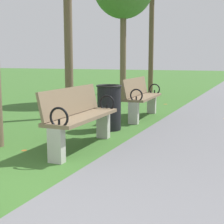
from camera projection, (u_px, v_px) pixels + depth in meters
The scene contains 4 objects.
park_bench_2 at pixel (80, 116), 4.91m from camera, with size 0.51×1.61×0.90m.
park_bench_3 at pixel (141, 97), 7.49m from camera, with size 0.54×1.62×0.90m.
trash_bin at pixel (109, 107), 6.24m from camera, with size 0.48×0.48×0.84m.
scattered_leaves at pixel (123, 146), 5.05m from camera, with size 5.10×10.22×0.02m.
Camera 1 is at (1.86, -1.48, 1.30)m, focal length 53.83 mm.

